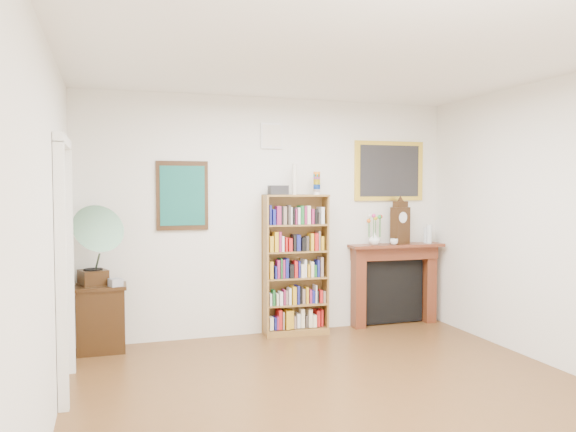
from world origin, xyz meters
The scene contains 15 objects.
room centered at (0.00, 0.00, 1.40)m, with size 4.51×5.01×2.81m.
door_casing centered at (-2.21, 1.20, 1.26)m, with size 0.08×1.02×2.17m.
teal_poster centered at (-1.05, 2.48, 1.65)m, with size 0.58×0.04×0.78m.
small_picture centered at (0.00, 2.48, 2.35)m, with size 0.26×0.04×0.30m.
gilt_painting centered at (1.55, 2.48, 1.95)m, with size 0.95×0.04×0.75m.
bookshelf centered at (0.26, 2.34, 0.93)m, with size 0.78×0.32×1.91m.
side_cabinet centered at (-1.94, 2.29, 0.36)m, with size 0.52×0.38×0.71m, color black.
fireplace centered at (1.59, 2.41, 0.60)m, with size 1.23×0.34×1.03m.
gramophone centered at (-2.01, 2.19, 1.19)m, with size 0.70×0.78×0.85m.
cd_stack centered at (-1.79, 2.17, 0.75)m, with size 0.12×0.12×0.08m, color silver.
mantel_clock centered at (1.65, 2.36, 1.29)m, with size 0.26×0.19×0.54m.
flower_vase centered at (1.28, 2.35, 1.11)m, with size 0.14×0.14×0.15m, color white.
teacup centered at (1.52, 2.28, 1.07)m, with size 0.10×0.10×0.08m, color silver.
bottle_left centered at (2.05, 2.33, 1.15)m, with size 0.07×0.07×0.24m, color silver.
bottle_right centered at (2.04, 2.39, 1.13)m, with size 0.06×0.06×0.20m, color silver.
Camera 1 is at (-1.85, -3.91, 1.75)m, focal length 35.00 mm.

